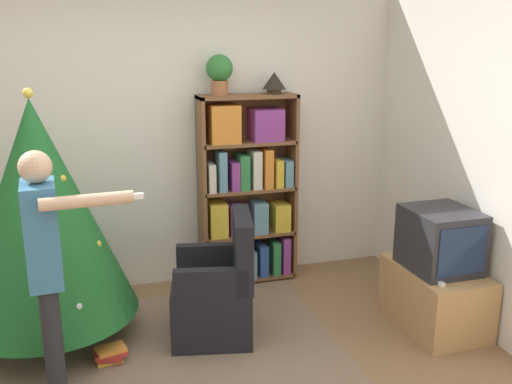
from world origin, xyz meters
name	(u,v)px	position (x,y,z in m)	size (l,w,h in m)	color
wall_back	(154,137)	(0.00, 1.89, 1.30)	(8.00, 0.10, 2.60)	silver
area_rug	(143,364)	(-0.31, 0.52, 0.00)	(2.74, 2.02, 0.01)	#7F6651
bookshelf	(247,192)	(0.75, 1.68, 0.81)	(0.84, 0.27, 1.66)	brown
tv_stand	(435,297)	(1.86, 0.43, 0.23)	(0.52, 0.78, 0.47)	tan
television	(440,240)	(1.86, 0.42, 0.69)	(0.46, 0.52, 0.45)	#28282D
game_remote	(438,282)	(1.70, 0.19, 0.48)	(0.04, 0.12, 0.02)	white
christmas_tree	(40,211)	(-0.89, 1.06, 0.97)	(1.24, 1.24, 1.80)	#4C3323
armchair	(217,294)	(0.26, 0.77, 0.32)	(0.68, 0.67, 0.92)	black
standing_person	(47,261)	(-0.82, 0.27, 0.91)	(0.65, 0.47, 1.54)	#232328
potted_plant	(219,72)	(0.53, 1.68, 1.85)	(0.22, 0.22, 0.33)	#935B38
table_lamp	(274,82)	(1.00, 1.68, 1.76)	(0.20, 0.20, 0.18)	#473828
book_pile_near_tree	(110,354)	(-0.51, 0.62, 0.06)	(0.22, 0.18, 0.11)	gold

